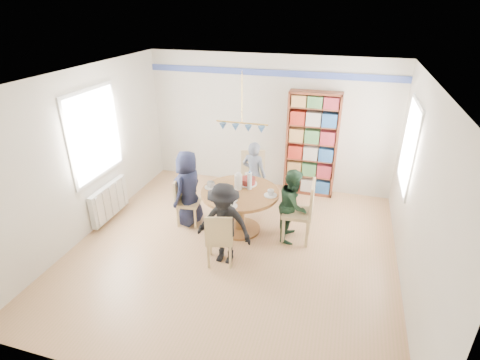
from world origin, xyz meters
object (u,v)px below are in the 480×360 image
at_px(radiator, 109,201).
at_px(chair_near, 219,237).
at_px(person_far, 254,175).
at_px(person_left, 188,188).
at_px(chair_right, 303,209).
at_px(bookshelf, 312,146).
at_px(chair_left, 184,199).
at_px(chair_far, 253,175).
at_px(person_right, 293,205).
at_px(dining_table, 240,202).
at_px(person_near, 224,224).

relative_size(radiator, chair_near, 1.13).
xyz_separation_m(chair_near, person_far, (0.03, 1.89, 0.16)).
bearing_deg(person_left, chair_right, 100.32).
bearing_deg(bookshelf, chair_left, -137.22).
distance_m(chair_left, chair_far, 1.45).
height_order(person_right, bookshelf, bookshelf).
bearing_deg(radiator, chair_right, 4.76).
height_order(chair_left, chair_right, chair_right).
bearing_deg(chair_left, person_right, 2.60).
height_order(chair_far, bookshelf, bookshelf).
xyz_separation_m(dining_table, person_right, (0.88, 0.04, 0.06)).
bearing_deg(chair_near, radiator, 163.21).
bearing_deg(person_right, person_left, 90.40).
bearing_deg(dining_table, bookshelf, 61.64).
xyz_separation_m(radiator, chair_near, (2.34, -0.71, 0.14)).
distance_m(person_right, bookshelf, 1.77).
xyz_separation_m(person_far, person_near, (0.01, -1.78, -0.00)).
bearing_deg(chair_near, person_left, 132.54).
bearing_deg(dining_table, chair_right, 0.11).
height_order(person_far, bookshelf, bookshelf).
xyz_separation_m(chair_far, person_right, (0.92, -1.00, 0.05)).
relative_size(chair_near, person_left, 0.66).
bearing_deg(chair_left, chair_near, -43.92).
bearing_deg(radiator, dining_table, 6.82).
relative_size(radiator, dining_table, 0.77).
bearing_deg(chair_far, chair_near, -89.53).
xyz_separation_m(dining_table, person_left, (-0.93, 0.00, 0.12)).
bearing_deg(chair_left, chair_right, 1.36).
relative_size(dining_table, chair_far, 1.26).
relative_size(chair_left, person_far, 0.66).
bearing_deg(chair_far, chair_right, -43.47).
relative_size(chair_left, person_left, 0.64).
distance_m(dining_table, chair_near, 0.99).
distance_m(chair_left, person_near, 1.33).
height_order(radiator, person_near, person_near).
bearing_deg(dining_table, radiator, -173.18).
relative_size(chair_left, chair_near, 0.97).
relative_size(chair_far, person_far, 0.80).
distance_m(chair_far, person_far, 0.17).
distance_m(radiator, chair_left, 1.39).
bearing_deg(person_right, bookshelf, -2.87).
xyz_separation_m(person_left, person_right, (1.82, 0.03, -0.06)).
bearing_deg(chair_left, person_near, -39.36).
xyz_separation_m(chair_right, person_near, (-1.04, -0.88, 0.07)).
distance_m(person_left, person_far, 1.30).
height_order(radiator, chair_right, chair_right).
bearing_deg(person_near, person_right, 50.25).
bearing_deg(person_far, chair_left, 54.65).
relative_size(person_right, person_far, 0.95).
xyz_separation_m(chair_left, chair_right, (2.06, 0.05, 0.11)).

